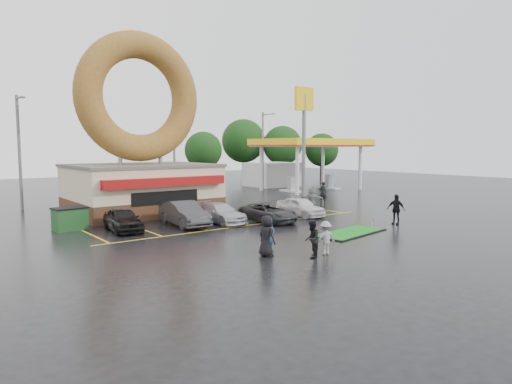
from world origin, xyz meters
TOP-DOWN VIEW (x-y plane):
  - ground at (0.00, 0.00)m, footprint 120.00×120.00m
  - donut_shop at (-3.00, 12.97)m, footprint 10.20×8.70m
  - gas_station at (20.00, 20.94)m, footprint 12.30×13.65m
  - shell_sign at (13.00, 12.00)m, footprint 2.20×0.36m
  - streetlight_left at (-10.00, 19.92)m, footprint 0.40×2.21m
  - streetlight_mid at (4.00, 20.92)m, footprint 0.40×2.21m
  - streetlight_right at (16.00, 21.92)m, footprint 0.40×2.21m
  - tree_far_a at (26.00, 30.00)m, footprint 5.60×5.60m
  - tree_far_b at (32.00, 28.00)m, footprint 4.90×4.90m
  - tree_far_c at (22.00, 34.00)m, footprint 6.30×6.30m
  - tree_far_d at (14.00, 32.00)m, footprint 4.90×4.90m
  - car_black at (-7.12, 6.34)m, footprint 2.06×4.22m
  - car_dgrey at (-3.33, 5.76)m, footprint 2.01×4.85m
  - car_silver at (-0.93, 5.39)m, footprint 2.21×4.64m
  - car_grey at (1.84, 3.66)m, footprint 2.20×4.58m
  - car_white at (5.26, 4.19)m, footprint 1.70×4.09m
  - person_blue at (-3.65, -3.20)m, footprint 0.72×0.60m
  - person_blackjkt at (-2.88, -5.22)m, footprint 1.04×1.00m
  - person_hoodie at (-1.93, -5.15)m, footprint 1.12×0.82m
  - person_bystander at (-4.31, -3.73)m, footprint 0.69×0.98m
  - person_cameraman at (7.76, -2.13)m, footprint 0.76×1.23m
  - person_walker_near at (7.67, 5.47)m, footprint 1.54×1.74m
  - person_walker_far at (11.95, 8.40)m, footprint 0.83×0.71m
  - dumpster at (-9.52, 8.65)m, footprint 1.91×1.37m
  - putting_green at (3.01, -2.37)m, footprint 5.23×2.91m

SIDE VIEW (x-z plane):
  - ground at x=0.00m, z-range 0.00..0.00m
  - putting_green at x=3.01m, z-range -0.27..0.35m
  - car_grey at x=1.84m, z-range 0.00..1.26m
  - dumpster at x=-9.52m, z-range 0.00..1.30m
  - car_silver at x=-0.93m, z-range 0.00..1.31m
  - car_white at x=5.26m, z-range 0.00..1.38m
  - car_black at x=-7.12m, z-range 0.00..1.39m
  - car_dgrey at x=-3.33m, z-range 0.00..1.56m
  - person_hoodie at x=-1.93m, z-range 0.00..1.56m
  - person_blue at x=-3.65m, z-range 0.00..1.67m
  - person_blackjkt at x=-2.88m, z-range 0.00..1.69m
  - person_bystander at x=-4.31m, z-range 0.00..1.89m
  - person_walker_near at x=7.67m, z-range 0.00..1.91m
  - person_walker_far at x=11.95m, z-range 0.00..1.93m
  - person_cameraman at x=7.76m, z-range 0.00..1.96m
  - gas_station at x=20.00m, z-range 0.75..6.65m
  - donut_shop at x=-3.00m, z-range -2.29..11.21m
  - tree_far_b at x=32.00m, z-range 1.03..8.03m
  - tree_far_d at x=14.00m, z-range 1.03..8.03m
  - streetlight_left at x=-10.00m, z-range 0.28..9.28m
  - streetlight_mid at x=4.00m, z-range 0.28..9.28m
  - streetlight_right at x=16.00m, z-range 0.28..9.28m
  - tree_far_a at x=26.00m, z-range 1.18..9.18m
  - tree_far_c at x=22.00m, z-range 1.34..10.34m
  - shell_sign at x=13.00m, z-range 2.08..12.68m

